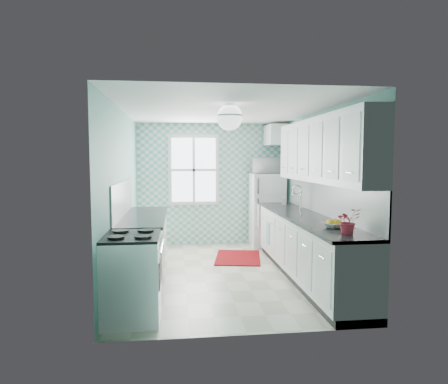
{
  "coord_description": "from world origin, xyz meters",
  "views": [
    {
      "loc": [
        -0.69,
        -6.04,
        1.78
      ],
      "look_at": [
        0.05,
        0.25,
        1.25
      ],
      "focal_mm": 32.0,
      "sensor_mm": 36.0,
      "label": 1
    }
  ],
  "objects": [
    {
      "name": "wall_front",
      "position": [
        0.0,
        -2.21,
        1.25
      ],
      "size": [
        3.0,
        0.02,
        2.5
      ],
      "primitive_type": "cube",
      "color": "#67AB9E",
      "rests_on": "floor"
    },
    {
      "name": "accent_wall",
      "position": [
        0.0,
        2.19,
        1.25
      ],
      "size": [
        3.0,
        0.01,
        2.5
      ],
      "primitive_type": "cube",
      "color": "#68B9AA",
      "rests_on": "wall_back"
    },
    {
      "name": "sink",
      "position": [
        1.2,
        0.37,
        0.93
      ],
      "size": [
        0.44,
        0.37,
        0.53
      ],
      "rotation": [
        0.0,
        0.0,
        0.07
      ],
      "color": "silver",
      "rests_on": "countertop_right"
    },
    {
      "name": "upper_cabinet_fridge",
      "position": [
        1.3,
        1.83,
        2.25
      ],
      "size": [
        0.4,
        0.74,
        0.4
      ],
      "primitive_type": "cube",
      "color": "white",
      "rests_on": "wall_right"
    },
    {
      "name": "window",
      "position": [
        -0.35,
        2.16,
        1.55
      ],
      "size": [
        1.04,
        0.05,
        1.44
      ],
      "color": "white",
      "rests_on": "wall_back"
    },
    {
      "name": "potted_plant",
      "position": [
        1.2,
        -1.83,
        1.09
      ],
      "size": [
        0.29,
        0.26,
        0.29
      ],
      "primitive_type": "imported",
      "rotation": [
        0.0,
        0.0,
        0.14
      ],
      "color": "#B10A04",
      "rests_on": "countertop_right"
    },
    {
      "name": "wall_right",
      "position": [
        1.51,
        0.0,
        1.25
      ],
      "size": [
        0.02,
        4.4,
        2.5
      ],
      "primitive_type": "cube",
      "color": "#67AB9E",
      "rests_on": "floor"
    },
    {
      "name": "wall_back",
      "position": [
        0.0,
        2.21,
        1.25
      ],
      "size": [
        3.0,
        0.02,
        2.5
      ],
      "primitive_type": "cube",
      "color": "#67AB9E",
      "rests_on": "floor"
    },
    {
      "name": "backsplash_left",
      "position": [
        -1.49,
        -0.07,
        1.2
      ],
      "size": [
        0.02,
        2.15,
        0.51
      ],
      "primitive_type": "cube",
      "color": "white",
      "rests_on": "wall_left"
    },
    {
      "name": "backsplash_right",
      "position": [
        1.49,
        -0.4,
        1.2
      ],
      "size": [
        0.02,
        3.6,
        0.51
      ],
      "primitive_type": "cube",
      "color": "white",
      "rests_on": "wall_right"
    },
    {
      "name": "countertop_left",
      "position": [
        -1.19,
        -0.07,
        0.92
      ],
      "size": [
        0.63,
        2.15,
        0.04
      ],
      "primitive_type": "cube",
      "color": "black",
      "rests_on": "base_cabinets_left"
    },
    {
      "name": "fruit_bowl",
      "position": [
        1.2,
        -1.43,
        0.97
      ],
      "size": [
        0.34,
        0.34,
        0.07
      ],
      "primitive_type": "imported",
      "rotation": [
        0.0,
        0.0,
        0.4
      ],
      "color": "silver",
      "rests_on": "countertop_right"
    },
    {
      "name": "wall_left",
      "position": [
        -1.51,
        0.0,
        1.25
      ],
      "size": [
        0.02,
        4.4,
        2.5
      ],
      "primitive_type": "cube",
      "color": "#67AB9E",
      "rests_on": "floor"
    },
    {
      "name": "fridge",
      "position": [
        1.11,
        1.81,
        0.74
      ],
      "size": [
        0.64,
        0.64,
        1.48
      ],
      "rotation": [
        0.0,
        0.0,
        -0.04
      ],
      "color": "silver",
      "rests_on": "floor"
    },
    {
      "name": "microwave",
      "position": [
        1.11,
        1.81,
        1.64
      ],
      "size": [
        0.57,
        0.39,
        0.31
      ],
      "primitive_type": "imported",
      "rotation": [
        0.0,
        0.0,
        3.14
      ],
      "color": "silver",
      "rests_on": "fridge"
    },
    {
      "name": "ceiling",
      "position": [
        0.0,
        0.0,
        2.51
      ],
      "size": [
        3.0,
        4.4,
        0.02
      ],
      "primitive_type": "cube",
      "color": "white",
      "rests_on": "wall_back"
    },
    {
      "name": "ceiling_light",
      "position": [
        0.0,
        -0.8,
        2.32
      ],
      "size": [
        0.34,
        0.34,
        0.35
      ],
      "color": "silver",
      "rests_on": "ceiling"
    },
    {
      "name": "stove",
      "position": [
        -1.2,
        -1.61,
        0.48
      ],
      "size": [
        0.62,
        0.77,
        0.93
      ],
      "rotation": [
        0.0,
        0.0,
        0.07
      ],
      "color": "silver",
      "rests_on": "floor"
    },
    {
      "name": "base_cabinets_left",
      "position": [
        -1.2,
        -0.07,
        0.45
      ],
      "size": [
        0.6,
        2.15,
        0.9
      ],
      "primitive_type": "cube",
      "color": "white",
      "rests_on": "floor"
    },
    {
      "name": "base_cabinets_right",
      "position": [
        1.2,
        -0.4,
        0.45
      ],
      "size": [
        0.6,
        3.6,
        0.9
      ],
      "primitive_type": "cube",
      "color": "white",
      "rests_on": "floor"
    },
    {
      "name": "rug",
      "position": [
        0.38,
        0.92,
        0.01
      ],
      "size": [
        0.96,
        1.23,
        0.02
      ],
      "primitive_type": "cube",
      "rotation": [
        0.0,
        0.0,
        -0.18
      ],
      "color": "maroon",
      "rests_on": "floor"
    },
    {
      "name": "dish_towel",
      "position": [
        0.89,
        0.73,
        0.48
      ],
      "size": [
        0.06,
        0.25,
        0.37
      ],
      "primitive_type": "cube",
      "rotation": [
        0.0,
        0.0,
        -0.17
      ],
      "color": "#4DB1B2",
      "rests_on": "base_cabinets_right"
    },
    {
      "name": "upper_cabinets_right",
      "position": [
        1.33,
        -0.6,
        1.9
      ],
      "size": [
        0.33,
        3.2,
        0.9
      ],
      "primitive_type": "cube",
      "color": "white",
      "rests_on": "wall_right"
    },
    {
      "name": "countertop_right",
      "position": [
        1.19,
        -0.4,
        0.92
      ],
      "size": [
        0.63,
        3.6,
        0.04
      ],
      "primitive_type": "cube",
      "color": "black",
      "rests_on": "base_cabinets_right"
    },
    {
      "name": "soap_bottle",
      "position": [
        1.25,
        1.03,
        1.03
      ],
      "size": [
        0.1,
        0.1,
        0.18
      ],
      "primitive_type": "imported",
      "rotation": [
        0.0,
        0.0,
        -0.27
      ],
      "color": "#A9BCCC",
      "rests_on": "countertop_right"
    },
    {
      "name": "floor",
      "position": [
        0.0,
        0.0,
        -0.01
      ],
      "size": [
        3.0,
        4.4,
        0.02
      ],
      "primitive_type": "cube",
      "color": "beige",
      "rests_on": "ground"
    }
  ]
}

